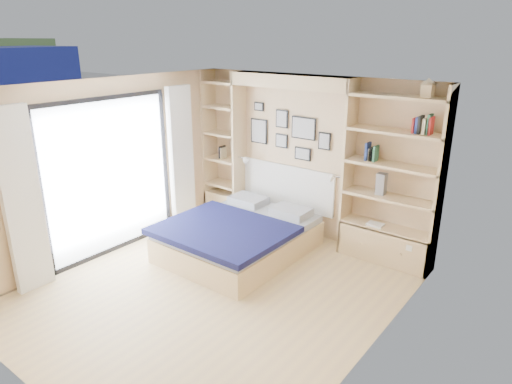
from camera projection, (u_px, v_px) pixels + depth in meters
The scene contains 8 objects.
ground at pixel (215, 291), 5.71m from camera, with size 4.50×4.50×0.00m, color #D9BA7C.
room_shell at pixel (263, 175), 6.72m from camera, with size 4.50×4.50×4.50m.
bed at pixel (240, 235), 6.65m from camera, with size 1.74×2.29×1.07m.
photo_gallery at pixel (287, 132), 7.11m from camera, with size 1.48×0.02×0.82m.
reading_lamps at pixel (286, 168), 7.02m from camera, with size 1.92×0.12×0.15m.
shelf_decor at pixel (377, 141), 6.07m from camera, with size 3.48×0.23×2.03m.
deck at pixel (59, 223), 7.79m from camera, with size 3.20×4.00×0.05m, color #746455.
deck_chair at pixel (77, 210), 7.24m from camera, with size 0.79×0.98×0.86m.
Camera 1 is at (3.46, -3.64, 3.04)m, focal length 32.00 mm.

